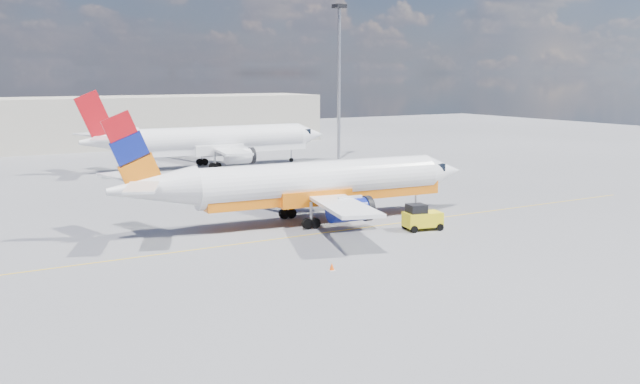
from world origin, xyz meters
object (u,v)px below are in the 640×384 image
main_jet (309,184)px  second_jet (215,141)px  gse_tug (421,218)px  traffic_cone (332,267)px

main_jet → second_jet: 36.35m
main_jet → gse_tug: (6.00, -6.71, -2.16)m
gse_tug → traffic_cone: gse_tug is taller
second_jet → traffic_cone: second_jet is taller
second_jet → gse_tug: 42.51m
gse_tug → main_jet: bearing=142.8°
main_jet → second_jet: second_jet is taller
second_jet → traffic_cone: 50.27m
second_jet → gse_tug: second_jet is taller
main_jet → traffic_cone: main_jet is taller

